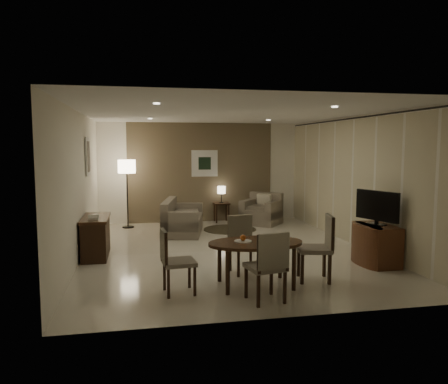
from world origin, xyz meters
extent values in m
cube|color=beige|center=(0.00, 0.00, 0.00)|extent=(5.50, 7.00, 0.00)
cube|color=white|center=(0.00, 0.00, 2.70)|extent=(5.50, 7.00, 0.00)
cube|color=brown|center=(0.00, 3.50, 1.35)|extent=(5.50, 0.00, 2.70)
cube|color=white|center=(-2.75, 0.00, 1.35)|extent=(0.00, 7.00, 2.70)
cube|color=white|center=(2.75, 0.00, 1.35)|extent=(0.00, 7.00, 2.70)
cube|color=brown|center=(0.00, 3.48, 1.35)|extent=(3.96, 0.03, 2.70)
cylinder|color=black|center=(2.68, 0.00, 2.64)|extent=(0.03, 6.80, 0.03)
cube|color=silver|center=(0.10, 3.46, 1.60)|extent=(0.72, 0.03, 0.72)
cube|color=black|center=(0.10, 3.44, 1.60)|extent=(0.34, 0.01, 0.34)
cube|color=silver|center=(-2.72, 1.20, 1.85)|extent=(0.03, 0.60, 0.80)
cube|color=gray|center=(-2.71, 1.20, 1.85)|extent=(0.01, 0.46, 0.64)
cylinder|color=white|center=(-1.40, -1.80, 2.69)|extent=(0.10, 0.10, 0.01)
cylinder|color=white|center=(1.40, -1.80, 2.69)|extent=(0.10, 0.10, 0.01)
cylinder|color=white|center=(-1.40, 1.80, 2.69)|extent=(0.10, 0.10, 0.01)
cylinder|color=white|center=(1.40, 1.80, 2.69)|extent=(0.10, 0.10, 0.01)
cylinder|color=white|center=(-0.19, -2.20, 0.67)|extent=(0.26, 0.26, 0.02)
cylinder|color=white|center=(0.21, -2.30, 0.67)|extent=(0.26, 0.26, 0.02)
sphere|color=#C15316|center=(-0.19, -2.20, 0.72)|extent=(0.09, 0.09, 0.09)
cube|color=white|center=(0.21, -2.30, 0.69)|extent=(0.12, 0.08, 0.03)
cylinder|color=#443926|center=(0.53, 2.13, 0.01)|extent=(1.31, 1.31, 0.01)
camera|label=1|loc=(-1.68, -8.36, 2.07)|focal=35.00mm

